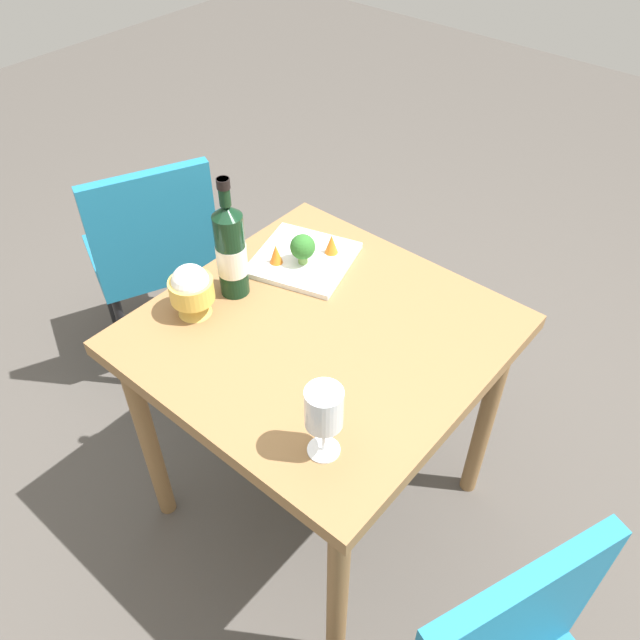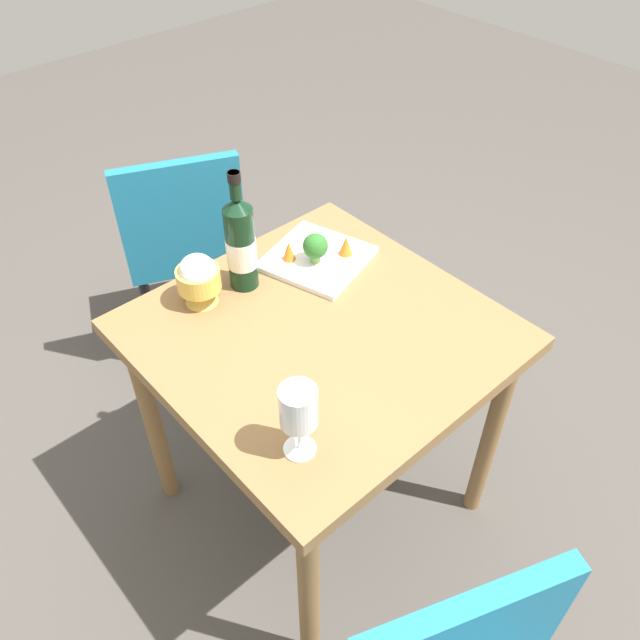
# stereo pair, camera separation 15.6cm
# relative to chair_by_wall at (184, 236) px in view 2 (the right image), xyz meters

# --- Properties ---
(ground_plane) EXTENTS (8.00, 8.00, 0.00)m
(ground_plane) POSITION_rel_chair_by_wall_xyz_m (-0.11, -0.83, -0.53)
(ground_plane) COLOR #4C4742
(dining_table) EXTENTS (0.80, 0.80, 0.74)m
(dining_table) POSITION_rel_chair_by_wall_xyz_m (-0.11, -0.83, 0.11)
(dining_table) COLOR olive
(dining_table) RESTS_ON ground_plane
(chair_by_wall) EXTENTS (0.53, 0.53, 0.85)m
(chair_by_wall) POSITION_rel_chair_by_wall_xyz_m (0.00, 0.00, 0.00)
(chair_by_wall) COLOR teal
(chair_by_wall) RESTS_ON ground_plane
(wine_bottle) EXTENTS (0.08, 0.08, 0.33)m
(wine_bottle) POSITION_rel_chair_by_wall_xyz_m (-0.14, -0.56, 0.34)
(wine_bottle) COLOR black
(wine_bottle) RESTS_ON dining_table
(wine_glass) EXTENTS (0.08, 0.08, 0.18)m
(wine_glass) POSITION_rel_chair_by_wall_xyz_m (-0.38, -1.06, 0.34)
(wine_glass) COLOR white
(wine_glass) RESTS_ON dining_table
(rice_bowl) EXTENTS (0.11, 0.11, 0.14)m
(rice_bowl) POSITION_rel_chair_by_wall_xyz_m (-0.27, -0.55, 0.29)
(rice_bowl) COLOR gold
(rice_bowl) RESTS_ON dining_table
(serving_plate) EXTENTS (0.31, 0.31, 0.02)m
(serving_plate) POSITION_rel_chair_by_wall_xyz_m (0.07, -0.62, 0.22)
(serving_plate) COLOR white
(serving_plate) RESTS_ON dining_table
(broccoli_floret) EXTENTS (0.07, 0.07, 0.09)m
(broccoli_floret) POSITION_rel_chair_by_wall_xyz_m (0.05, -0.63, 0.28)
(broccoli_floret) COLOR #729E4C
(broccoli_floret) RESTS_ON serving_plate
(carrot_garnish_left) EXTENTS (0.04, 0.04, 0.06)m
(carrot_garnish_left) POSITION_rel_chair_by_wall_xyz_m (0.00, -0.58, 0.26)
(carrot_garnish_left) COLOR orange
(carrot_garnish_left) RESTS_ON serving_plate
(carrot_garnish_right) EXTENTS (0.04, 0.04, 0.06)m
(carrot_garnish_right) POSITION_rel_chair_by_wall_xyz_m (0.13, -0.66, 0.26)
(carrot_garnish_right) COLOR orange
(carrot_garnish_right) RESTS_ON serving_plate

